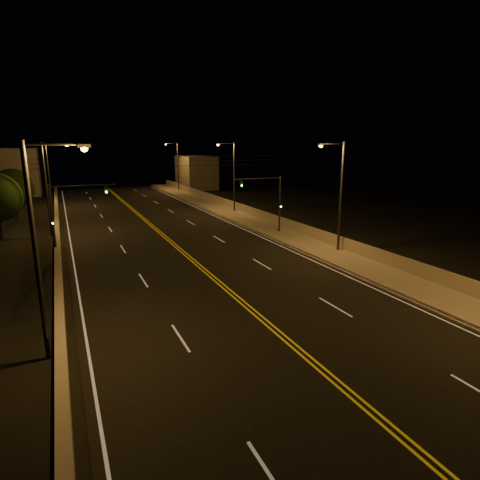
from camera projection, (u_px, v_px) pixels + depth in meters
name	position (u px, v px, depth m)	size (l,w,h in m)	color
ground	(433.00, 465.00, 11.56)	(160.00, 160.00, 0.00)	black
road	(204.00, 270.00, 29.27)	(18.00, 120.00, 0.02)	black
sidewalk	(326.00, 252.00, 33.56)	(3.60, 120.00, 0.30)	gray
curb	(307.00, 255.00, 32.83)	(0.14, 120.00, 0.15)	gray
parapet_wall	(342.00, 242.00, 34.06)	(0.30, 120.00, 1.00)	#A19586
jersey_barrier	(59.00, 283.00, 25.31)	(0.45, 120.00, 0.85)	#A19586
distant_building_right	(196.00, 172.00, 80.83)	(6.00, 10.00, 6.51)	gray
distant_building_left	(14.00, 172.00, 70.13)	(8.00, 8.00, 8.17)	gray
parapet_rail	(343.00, 236.00, 33.94)	(0.06, 0.06, 120.00)	black
lane_markings	(204.00, 270.00, 29.21)	(17.32, 116.00, 0.00)	silver
streetlight_1	(338.00, 191.00, 32.38)	(2.55, 0.28, 9.14)	#2D2D33
streetlight_2	(232.00, 173.00, 51.72)	(2.55, 0.28, 9.14)	#2D2D33
streetlight_3	(177.00, 163.00, 75.26)	(2.55, 0.28, 9.14)	#2D2D33
streetlight_4	(42.00, 238.00, 16.19)	(2.55, 0.28, 9.14)	#2D2D33
streetlight_5	(49.00, 183.00, 38.80)	(2.55, 0.28, 9.14)	#2D2D33
streetlight_6	(51.00, 171.00, 55.78)	(2.55, 0.28, 9.14)	#2D2D33
traffic_signal_right	(271.00, 198.00, 39.66)	(5.11, 0.31, 5.90)	#2D2D33
traffic_signal_left	(66.00, 211.00, 32.16)	(5.11, 0.31, 5.90)	#2D2D33
overhead_wires	(167.00, 162.00, 35.95)	(22.00, 0.03, 0.83)	black
tree_1	(14.00, 188.00, 47.29)	(4.53, 4.53, 6.14)	black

